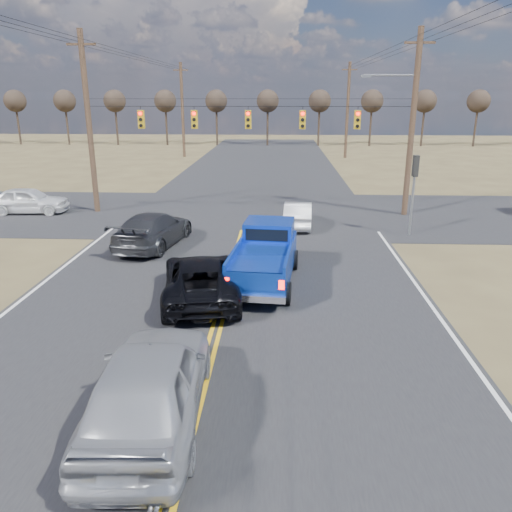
{
  "coord_description": "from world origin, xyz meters",
  "views": [
    {
      "loc": [
        1.8,
        -10.53,
        6.54
      ],
      "look_at": [
        1.05,
        5.14,
        1.5
      ],
      "focal_mm": 35.0,
      "sensor_mm": 36.0,
      "label": 1
    }
  ],
  "objects_px": {
    "dgrey_car_queue": "(153,229)",
    "white_car_queue": "(298,214)",
    "black_suv": "(201,278)",
    "cross_car_west": "(28,200)",
    "silver_suv": "(150,384)",
    "pickup_truck": "(265,257)"
  },
  "relations": [
    {
      "from": "dgrey_car_queue",
      "to": "cross_car_west",
      "type": "height_order",
      "value": "dgrey_car_queue"
    },
    {
      "from": "cross_car_west",
      "to": "white_car_queue",
      "type": "bearing_deg",
      "value": -102.32
    },
    {
      "from": "white_car_queue",
      "to": "silver_suv",
      "type": "bearing_deg",
      "value": 80.94
    },
    {
      "from": "dgrey_car_queue",
      "to": "white_car_queue",
      "type": "bearing_deg",
      "value": -139.87
    },
    {
      "from": "pickup_truck",
      "to": "white_car_queue",
      "type": "xyz_separation_m",
      "value": [
        1.46,
        8.33,
        -0.33
      ]
    },
    {
      "from": "white_car_queue",
      "to": "dgrey_car_queue",
      "type": "distance_m",
      "value": 7.73
    },
    {
      "from": "pickup_truck",
      "to": "black_suv",
      "type": "bearing_deg",
      "value": -136.31
    },
    {
      "from": "black_suv",
      "to": "dgrey_car_queue",
      "type": "bearing_deg",
      "value": -72.51
    },
    {
      "from": "silver_suv",
      "to": "cross_car_west",
      "type": "relative_size",
      "value": 1.21
    },
    {
      "from": "silver_suv",
      "to": "black_suv",
      "type": "relative_size",
      "value": 1.03
    },
    {
      "from": "dgrey_car_queue",
      "to": "silver_suv",
      "type": "bearing_deg",
      "value": 113.41
    },
    {
      "from": "silver_suv",
      "to": "white_car_queue",
      "type": "relative_size",
      "value": 1.35
    },
    {
      "from": "silver_suv",
      "to": "dgrey_car_queue",
      "type": "xyz_separation_m",
      "value": [
        -3.1,
        12.82,
        -0.14
      ]
    },
    {
      "from": "black_suv",
      "to": "cross_car_west",
      "type": "xyz_separation_m",
      "value": [
        -12.02,
        12.38,
        0.03
      ]
    },
    {
      "from": "dgrey_car_queue",
      "to": "black_suv",
      "type": "bearing_deg",
      "value": 126.79
    },
    {
      "from": "black_suv",
      "to": "white_car_queue",
      "type": "distance_m",
      "value": 10.62
    },
    {
      "from": "dgrey_car_queue",
      "to": "cross_car_west",
      "type": "distance_m",
      "value": 10.9
    },
    {
      "from": "white_car_queue",
      "to": "dgrey_car_queue",
      "type": "xyz_separation_m",
      "value": [
        -6.67,
        -3.9,
        0.12
      ]
    },
    {
      "from": "pickup_truck",
      "to": "white_car_queue",
      "type": "distance_m",
      "value": 8.46
    },
    {
      "from": "pickup_truck",
      "to": "dgrey_car_queue",
      "type": "height_order",
      "value": "pickup_truck"
    },
    {
      "from": "black_suv",
      "to": "dgrey_car_queue",
      "type": "relative_size",
      "value": 0.98
    },
    {
      "from": "silver_suv",
      "to": "dgrey_car_queue",
      "type": "distance_m",
      "value": 13.19
    }
  ]
}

